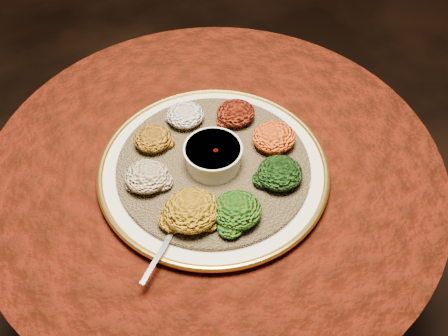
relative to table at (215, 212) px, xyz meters
name	(u,v)px	position (x,y,z in m)	size (l,w,h in m)	color
table	(215,212)	(0.00, 0.00, 0.00)	(0.96, 0.96, 0.73)	black
platter	(213,169)	(-0.01, -0.03, 0.19)	(0.47, 0.47, 0.02)	beige
injera	(213,166)	(-0.01, -0.03, 0.20)	(0.39, 0.39, 0.01)	olive
stew_bowl	(213,155)	(-0.01, -0.03, 0.24)	(0.12, 0.12, 0.05)	silver
spoon	(173,231)	(-0.12, -0.16, 0.21)	(0.11, 0.11, 0.01)	silver
portion_ayib	(185,115)	(-0.03, 0.11, 0.23)	(0.08, 0.08, 0.04)	silver
portion_kitfo	(236,113)	(0.07, 0.08, 0.23)	(0.08, 0.08, 0.04)	black
portion_tikil	(274,137)	(0.13, -0.01, 0.23)	(0.09, 0.09, 0.04)	orange
portion_gomen	(280,173)	(0.10, -0.10, 0.23)	(0.09, 0.08, 0.04)	black
portion_mixveg	(237,210)	(0.00, -0.16, 0.23)	(0.09, 0.09, 0.04)	#9D270A
portion_kik	(191,210)	(-0.08, -0.14, 0.23)	(0.10, 0.10, 0.05)	#AC6D0F
portion_timatim	(147,176)	(-0.14, -0.03, 0.23)	(0.09, 0.08, 0.04)	maroon
portion_shiro	(153,138)	(-0.11, 0.06, 0.23)	(0.08, 0.07, 0.04)	#865B10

